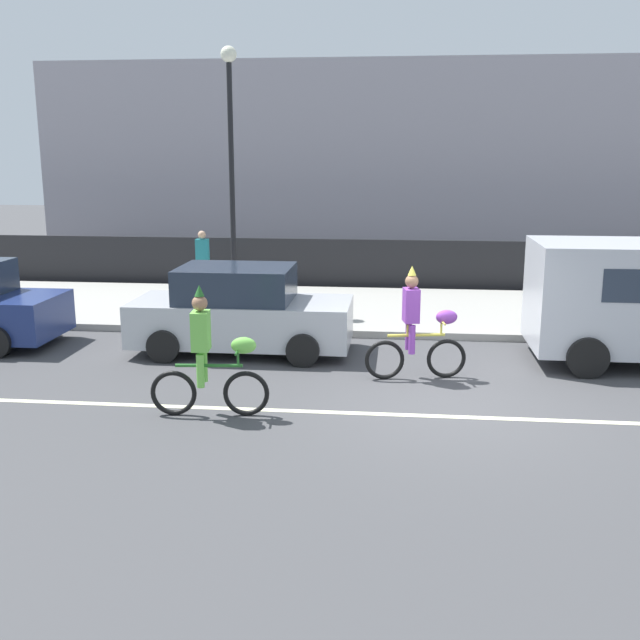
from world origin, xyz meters
name	(u,v)px	position (x,y,z in m)	size (l,w,h in m)	color
ground_plane	(457,406)	(0.00, 0.00, 0.00)	(80.00, 80.00, 0.00)	#424244
road_centre_line	(459,417)	(0.00, -0.50, 0.00)	(36.00, 0.14, 0.01)	beige
sidewalk_curb	(437,311)	(0.00, 6.50, 0.07)	(60.00, 5.00, 0.15)	#9E9B93
fence_line	(433,266)	(0.00, 9.40, 0.70)	(40.00, 0.08, 1.40)	black
building_backdrop	(449,162)	(0.85, 18.00, 3.33)	(28.00, 8.00, 6.65)	#99939E
parade_cyclist_lime	(210,359)	(-3.57, -0.80, 0.84)	(1.72, 0.50, 1.92)	black
parade_cyclist_purple	(417,330)	(-0.59, 1.33, 0.84)	(1.70, 0.54, 1.92)	black
parked_car_silver	(241,312)	(-3.87, 2.70, 0.78)	(4.10, 1.92, 1.64)	#B7BABF
street_lamp_post	(231,140)	(-4.78, 6.24, 3.99)	(0.36, 0.36, 5.86)	black
pedestrian_onlooker	(203,260)	(-5.91, 7.67, 1.01)	(0.32, 0.20, 1.62)	#33333D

